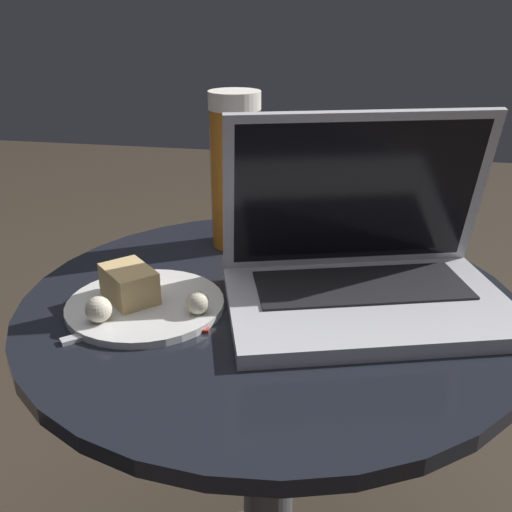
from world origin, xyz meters
name	(u,v)px	position (x,y,z in m)	size (l,w,h in m)	color
table	(269,396)	(0.00, 0.00, 0.39)	(0.61, 0.61, 0.53)	#515156
napkin	(150,310)	(-0.13, -0.06, 0.53)	(0.16, 0.13, 0.00)	#B7332D
laptop	(364,266)	(0.11, 0.01, 0.58)	(0.38, 0.31, 0.23)	silver
beer_glass	(235,171)	(-0.08, 0.17, 0.65)	(0.07, 0.07, 0.23)	#C6701E
snack_plate	(141,299)	(-0.15, -0.06, 0.54)	(0.19, 0.19, 0.05)	silver
fork	(151,318)	(-0.13, -0.08, 0.53)	(0.14, 0.13, 0.00)	silver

